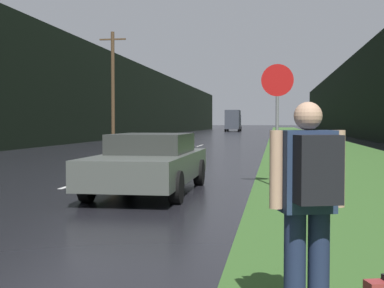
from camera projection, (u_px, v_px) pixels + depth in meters
The scene contains 12 objects.
grass_verge at pixel (309, 143), 38.91m from camera, with size 6.00×240.00×0.02m, color #386028.
lane_stripe_c at pixel (83, 182), 13.29m from camera, with size 0.12×3.00×0.01m, color silver.
lane_stripe_d at pixel (149, 161), 20.21m from camera, with size 0.12×3.00×0.01m, color silver.
lane_stripe_e at pixel (181, 151), 27.12m from camera, with size 0.12×3.00×0.01m, color silver.
lane_stripe_f at pixel (200, 146), 34.03m from camera, with size 0.12×3.00×0.01m, color silver.
treeline_far_side at pixel (118, 98), 51.30m from camera, with size 2.00×140.00×7.60m, color black.
treeline_near_side at pixel (371, 94), 47.71m from camera, with size 2.00×140.00×8.08m, color black.
utility_pole_far at pixel (113, 86), 35.78m from camera, with size 1.80×0.24×7.53m.
stop_sign at pixel (277, 111), 11.95m from camera, with size 0.72×0.07×2.78m.
hitchhiker_with_backpack at pixel (309, 198), 3.82m from camera, with size 0.54×0.48×1.62m.
car_passing_near at pixel (150, 162), 11.27m from camera, with size 1.89×4.75×1.23m.
delivery_truck at pixel (233, 120), 88.46m from camera, with size 2.45×6.83×3.51m.
Camera 1 is at (4.70, 0.26, 1.47)m, focal length 50.00 mm.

